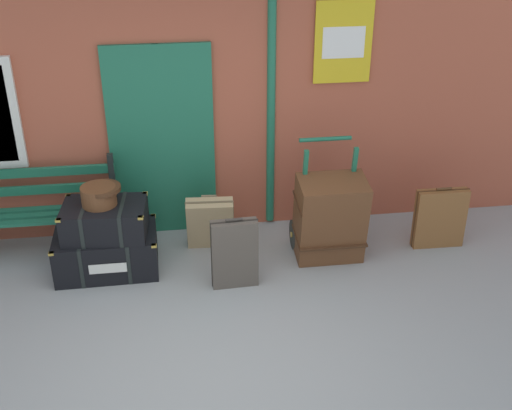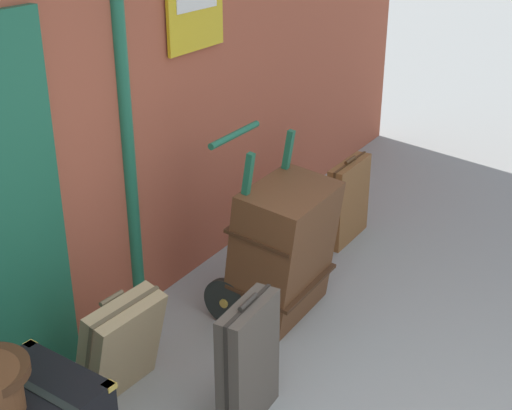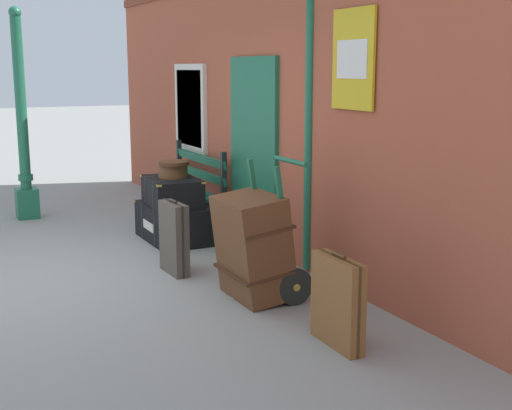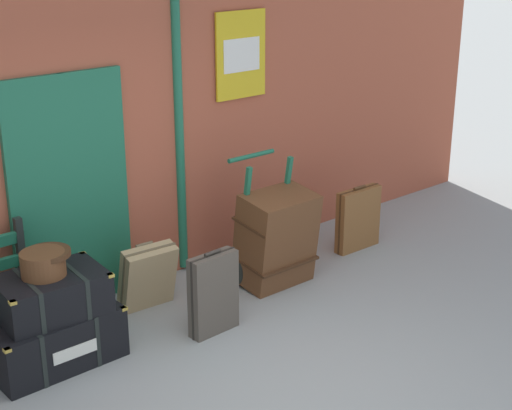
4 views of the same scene
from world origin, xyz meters
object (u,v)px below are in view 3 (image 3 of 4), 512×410
steamer_trunk_base (175,223)px  large_brown_trunk (253,247)px  suitcase_slate (233,231)px  suitcase_olive (338,302)px  steamer_trunk_middle (172,192)px  suitcase_tan (174,238)px  round_hatbox (173,168)px  porters_trolley (271,265)px  platform_bench (190,190)px  lamp_post (23,141)px

steamer_trunk_base → large_brown_trunk: bearing=-2.3°
suitcase_slate → suitcase_olive: size_ratio=0.88×
suitcase_slate → steamer_trunk_base: bearing=-165.8°
steamer_trunk_middle → suitcase_tan: size_ratio=1.14×
round_hatbox → suitcase_slate: size_ratio=0.62×
suitcase_tan → steamer_trunk_middle: bearing=160.9°
porters_trolley → suitcase_slate: bearing=171.1°
suitcase_olive → large_brown_trunk: bearing=-176.3°
suitcase_olive → platform_bench: bearing=173.6°
steamer_trunk_middle → suitcase_tan: steamer_trunk_middle is taller
large_brown_trunk → suitcase_olive: 1.23m
platform_bench → porters_trolley: (2.95, -0.38, -0.17)m
large_brown_trunk → suitcase_olive: size_ratio=1.32×
steamer_trunk_middle → suitcase_slate: (1.04, 0.30, -0.28)m
suitcase_tan → suitcase_olive: size_ratio=1.06×
steamer_trunk_base → suitcase_slate: suitcase_slate is taller
steamer_trunk_base → suitcase_tan: bearing=-19.8°
steamer_trunk_middle → steamer_trunk_base: bearing=130.2°
round_hatbox → suitcase_tan: bearing=-19.7°
steamer_trunk_middle → porters_trolley: bearing=2.8°
round_hatbox → porters_trolley: size_ratio=0.32×
round_hatbox → suitcase_olive: (3.49, -0.01, -0.52)m
lamp_post → round_hatbox: lamp_post is taller
round_hatbox → large_brown_trunk: 2.30m
lamp_post → suitcase_slate: bearing=27.7°
platform_bench → suitcase_tan: size_ratio=2.16×
porters_trolley → suitcase_tan: porters_trolley is taller
large_brown_trunk → platform_bench: bearing=169.5°
suitcase_tan → lamp_post: bearing=-164.6°
round_hatbox → porters_trolley: bearing=2.1°
steamer_trunk_base → suitcase_slate: bearing=14.2°
suitcase_slate → suitcase_tan: suitcase_tan is taller
large_brown_trunk → round_hatbox: bearing=177.7°
suitcase_slate → suitcase_tan: (0.18, -0.72, 0.05)m
round_hatbox → suitcase_olive: bearing=-0.2°
steamer_trunk_base → round_hatbox: size_ratio=2.64×
round_hatbox → suitcase_slate: (1.07, 0.27, -0.55)m
suitcase_slate → steamer_trunk_middle: bearing=-164.1°
lamp_post → large_brown_trunk: bearing=16.4°
steamer_trunk_base → porters_trolley: bearing=2.1°
lamp_post → suitcase_olive: size_ratio=3.93×
lamp_post → round_hatbox: (2.02, 1.35, -0.18)m
steamer_trunk_middle → large_brown_trunk: large_brown_trunk is taller
lamp_post → platform_bench: size_ratio=1.72×
steamer_trunk_middle → suitcase_olive: steamer_trunk_middle is taller
suitcase_slate → suitcase_tan: 0.74m
lamp_post → steamer_trunk_base: size_ratio=2.69×
suitcase_tan → platform_bench: bearing=154.9°
lamp_post → steamer_trunk_base: (2.03, 1.35, -0.82)m
platform_bench → suitcase_slate: (1.75, -0.19, -0.14)m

